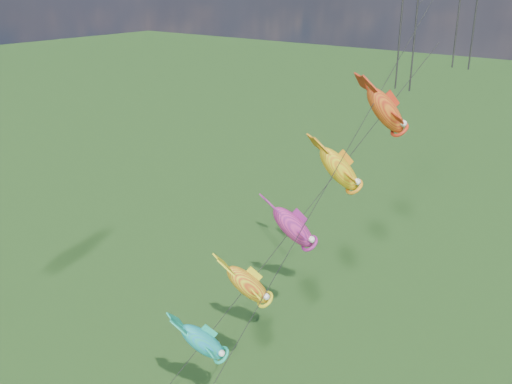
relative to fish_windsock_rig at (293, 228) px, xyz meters
The scene contains 1 object.
fish_windsock_rig is the anchor object (origin of this frame).
Camera 1 is at (29.36, -10.90, 20.80)m, focal length 40.00 mm.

